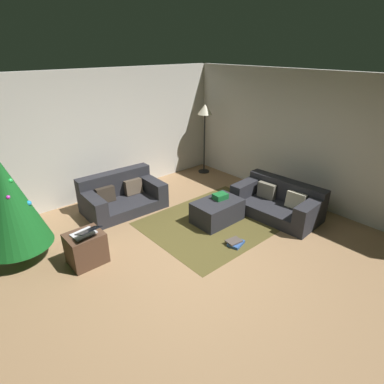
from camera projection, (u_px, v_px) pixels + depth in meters
name	position (u px, v px, depth m)	size (l,w,h in m)	color
ground_plane	(193.00, 260.00, 4.84)	(6.40, 6.40, 0.00)	#93704C
rear_partition	(91.00, 137.00, 6.44)	(6.40, 0.12, 2.60)	beige
corner_partition	(313.00, 141.00, 6.17)	(0.12, 6.40, 2.60)	beige
couch_left	(121.00, 196.00, 6.31)	(1.56, 0.99, 0.70)	#26262B
couch_right	(279.00, 202.00, 6.08)	(0.98, 1.64, 0.64)	#26262B
ottoman	(217.00, 211.00, 5.85)	(0.89, 0.58, 0.41)	#26262B
gift_box	(220.00, 196.00, 5.84)	(0.25, 0.19, 0.10)	#19662D
tv_remote	(223.00, 196.00, 5.93)	(0.05, 0.16, 0.02)	black
christmas_tree	(9.00, 203.00, 4.51)	(0.99, 0.99, 1.73)	brown
side_table	(86.00, 248.00, 4.71)	(0.52, 0.44, 0.49)	#4C3323
laptop	(85.00, 232.00, 4.54)	(0.37, 0.43, 0.18)	silver
book_stack	(235.00, 243.00, 5.21)	(0.31, 0.27, 0.08)	#2D5193
corner_lamp	(205.00, 115.00, 7.64)	(0.36, 0.36, 1.72)	black
area_rug	(217.00, 221.00, 5.94)	(2.60, 2.00, 0.01)	#4F4621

